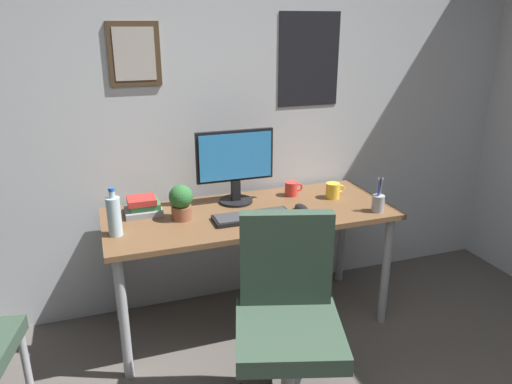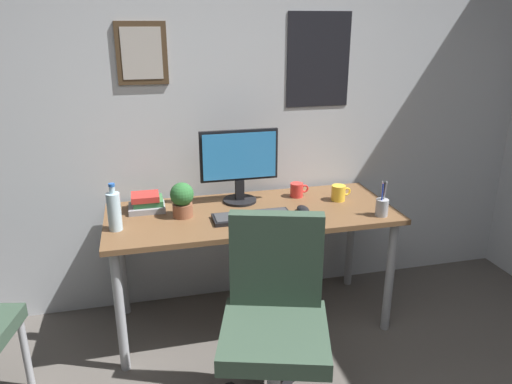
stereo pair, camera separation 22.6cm
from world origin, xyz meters
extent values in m
cube|color=silver|center=(0.00, 2.15, 1.30)|extent=(4.40, 0.08, 2.60)
cube|color=#4C3823|center=(-0.39, 2.11, 1.58)|extent=(0.28, 0.02, 0.34)
cube|color=beige|center=(-0.39, 2.09, 1.58)|extent=(0.22, 0.00, 0.28)
cube|color=black|center=(0.66, 2.11, 1.52)|extent=(0.40, 0.01, 0.56)
cube|color=brown|center=(0.15, 1.74, 0.71)|extent=(1.63, 0.66, 0.03)
cylinder|color=#9EA0A5|center=(-0.60, 1.47, 0.35)|extent=(0.05, 0.05, 0.69)
cylinder|color=#9EA0A5|center=(0.91, 1.47, 0.35)|extent=(0.05, 0.05, 0.69)
cylinder|color=#9EA0A5|center=(-0.60, 2.01, 0.35)|extent=(0.05, 0.05, 0.69)
cylinder|color=#9EA0A5|center=(0.91, 2.01, 0.35)|extent=(0.05, 0.05, 0.69)
cube|color=#334738|center=(0.06, 0.94, 0.46)|extent=(0.57, 0.57, 0.08)
cube|color=#334738|center=(0.12, 1.13, 0.72)|extent=(0.42, 0.19, 0.45)
cylinder|color=#9EA0A5|center=(0.06, 0.94, 0.21)|extent=(0.07, 0.07, 0.42)
cylinder|color=black|center=(0.22, 1.17, 0.02)|extent=(0.05, 0.05, 0.04)
cylinder|color=#9EA0A5|center=(-1.06, 1.43, 0.20)|extent=(0.04, 0.04, 0.41)
cylinder|color=black|center=(0.12, 1.91, 0.73)|extent=(0.20, 0.20, 0.01)
cube|color=black|center=(0.12, 1.91, 0.80)|extent=(0.05, 0.04, 0.12)
cube|color=black|center=(0.12, 1.92, 1.01)|extent=(0.46, 0.02, 0.30)
cube|color=#338CD8|center=(0.12, 1.90, 1.01)|extent=(0.43, 0.00, 0.27)
cube|color=black|center=(0.13, 1.63, 0.73)|extent=(0.43, 0.15, 0.02)
cube|color=#38383A|center=(0.13, 1.63, 0.75)|extent=(0.41, 0.13, 0.00)
ellipsoid|color=black|center=(0.43, 1.65, 0.74)|extent=(0.06, 0.11, 0.04)
cylinder|color=silver|center=(-0.59, 1.65, 0.82)|extent=(0.07, 0.07, 0.20)
cylinder|color=silver|center=(-0.59, 1.65, 0.94)|extent=(0.03, 0.03, 0.04)
cylinder|color=#2659B2|center=(-0.59, 1.65, 0.97)|extent=(0.03, 0.03, 0.01)
cylinder|color=yellow|center=(0.70, 1.79, 0.77)|extent=(0.08, 0.08, 0.09)
torus|color=yellow|center=(0.75, 1.79, 0.77)|extent=(0.05, 0.01, 0.05)
cylinder|color=red|center=(0.48, 1.91, 0.77)|extent=(0.08, 0.08, 0.09)
torus|color=red|center=(0.53, 1.91, 0.77)|extent=(0.05, 0.01, 0.05)
cylinder|color=brown|center=(-0.24, 1.75, 0.76)|extent=(0.11, 0.11, 0.07)
sphere|color=#2D6B33|center=(-0.24, 1.75, 0.85)|extent=(0.13, 0.13, 0.13)
ellipsoid|color=#287A38|center=(-0.27, 1.78, 0.87)|extent=(0.07, 0.08, 0.02)
ellipsoid|color=#287A38|center=(-0.21, 1.78, 0.87)|extent=(0.07, 0.08, 0.02)
ellipsoid|color=#287A38|center=(-0.26, 1.72, 0.86)|extent=(0.08, 0.07, 0.02)
cylinder|color=#9EA0A5|center=(0.84, 1.50, 0.77)|extent=(0.07, 0.07, 0.09)
cylinder|color=#263FBF|center=(0.83, 1.50, 0.85)|extent=(0.01, 0.01, 0.13)
cylinder|color=red|center=(0.83, 1.50, 0.85)|extent=(0.01, 0.01, 0.13)
cylinder|color=black|center=(0.85, 1.52, 0.85)|extent=(0.01, 0.01, 0.13)
cylinder|color=#9EA0A5|center=(0.85, 1.50, 0.85)|extent=(0.01, 0.03, 0.14)
cylinder|color=#9EA0A5|center=(0.83, 1.50, 0.85)|extent=(0.01, 0.02, 0.14)
cube|color=gray|center=(-0.43, 1.89, 0.74)|extent=(0.20, 0.16, 0.03)
cube|color=#33723F|center=(-0.42, 1.91, 0.77)|extent=(0.17, 0.15, 0.03)
cube|color=#B22D28|center=(-0.43, 1.90, 0.80)|extent=(0.15, 0.14, 0.03)
camera|label=1|loc=(-0.65, -0.69, 1.74)|focal=33.94mm
camera|label=2|loc=(-0.43, -0.75, 1.74)|focal=33.94mm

